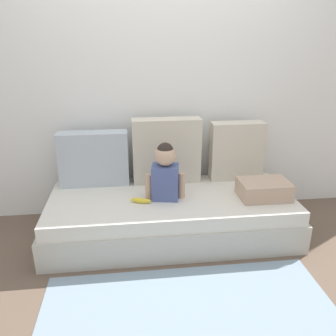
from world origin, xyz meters
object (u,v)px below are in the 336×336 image
object	(u,v)px
couch	(171,216)
banana	(141,200)
folded_blanket	(264,189)
throw_pillow_center	(167,151)
throw_pillow_right	(236,151)
toddler	(165,172)
throw_pillow_left	(94,159)

from	to	relation	value
couch	banana	size ratio (longest dim) A/B	12.10
banana	folded_blanket	bearing A→B (deg)	-0.88
throw_pillow_center	folded_blanket	size ratio (longest dim) A/B	1.49
couch	throw_pillow_right	distance (m)	0.84
toddler	banana	distance (m)	0.30
throw_pillow_center	folded_blanket	distance (m)	0.89
banana	folded_blanket	xyz separation A→B (m)	(1.00, -0.02, 0.05)
toddler	folded_blanket	world-z (taller)	toddler
throw_pillow_left	banana	distance (m)	0.61
folded_blanket	banana	bearing A→B (deg)	179.12
toddler	couch	bearing A→B (deg)	31.00
throw_pillow_left	folded_blanket	xyz separation A→B (m)	(1.39, -0.43, -0.17)
toddler	banana	bearing A→B (deg)	-163.46
throw_pillow_center	banana	world-z (taller)	throw_pillow_center
couch	throw_pillow_right	size ratio (longest dim) A/B	3.91
couch	toddler	bearing A→B (deg)	-149.00
throw_pillow_center	throw_pillow_right	size ratio (longest dim) A/B	1.14
throw_pillow_center	throw_pillow_right	distance (m)	0.64
banana	toddler	bearing A→B (deg)	16.54
couch	folded_blanket	xyz separation A→B (m)	(0.75, -0.11, 0.25)
couch	throw_pillow_right	world-z (taller)	throw_pillow_right
couch	toddler	world-z (taller)	toddler
throw_pillow_center	toddler	distance (m)	0.37
banana	folded_blanket	distance (m)	1.00
throw_pillow_right	banana	size ratio (longest dim) A/B	3.09
throw_pillow_center	banana	xyz separation A→B (m)	(-0.25, -0.42, -0.27)
toddler	banana	xyz separation A→B (m)	(-0.20, -0.06, -0.21)
couch	throw_pillow_left	world-z (taller)	throw_pillow_left
couch	banana	xyz separation A→B (m)	(-0.25, -0.09, 0.20)
throw_pillow_right	toddler	size ratio (longest dim) A/B	1.12
banana	throw_pillow_left	bearing A→B (deg)	132.42
banana	throw_pillow_center	bearing A→B (deg)	58.71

